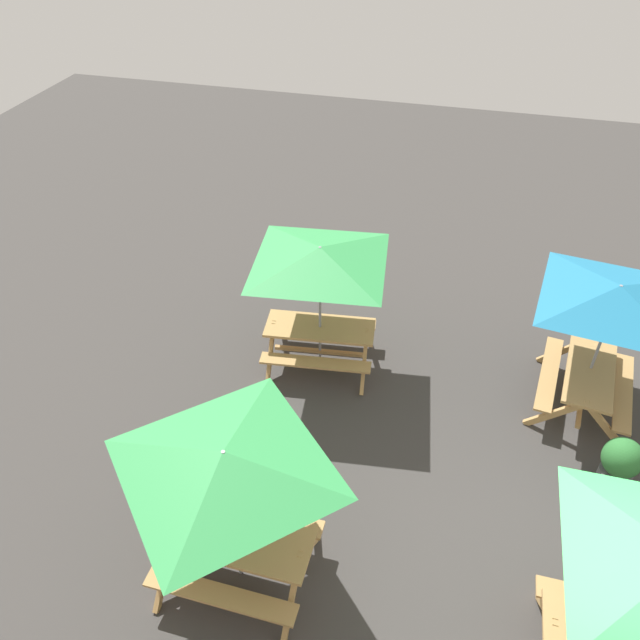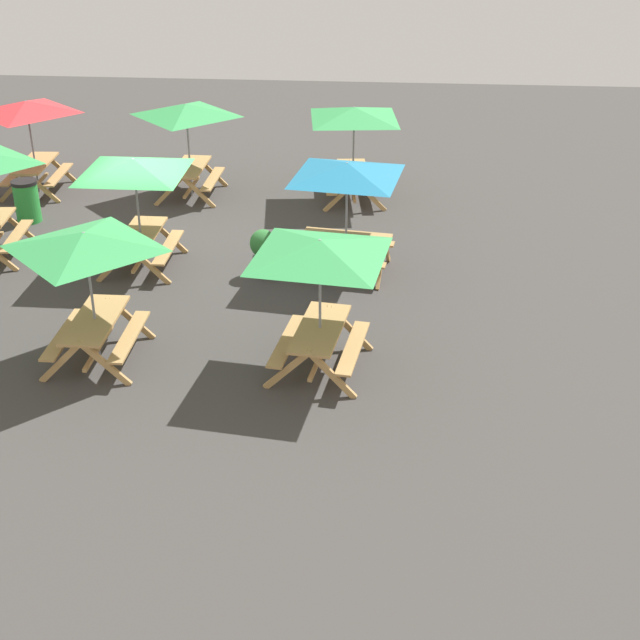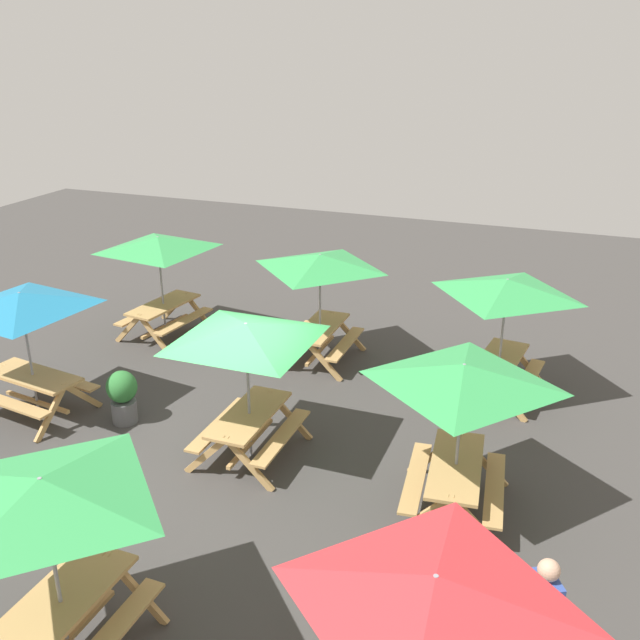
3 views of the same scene
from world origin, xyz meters
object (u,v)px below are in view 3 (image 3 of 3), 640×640
Objects in this scene: picnic_table_4 at (44,505)px; person_standing at (541,624)px; picnic_table_7 at (434,606)px; picnic_table_3 at (506,296)px; picnic_table_8 at (22,310)px; picnic_table_5 at (463,385)px; trash_bin_green at (419,575)px; picnic_table_1 at (159,251)px; picnic_table_2 at (320,269)px; picnic_table_6 at (246,342)px; potted_plant_0 at (123,395)px.

person_standing is at bearing -73.42° from picnic_table_4.
picnic_table_3 is at bearing -0.66° from picnic_table_7.
picnic_table_5 is at bearing -173.13° from picnic_table_8.
picnic_table_7 is 2.55m from trash_bin_green.
person_standing is (-2.74, -1.35, -1.10)m from picnic_table_5.
picnic_table_1 and picnic_table_2 have the same top height.
picnic_table_5 is (4.07, -3.42, 0.00)m from picnic_table_4.
picnic_table_6 is at bearing -0.25° from picnic_table_4.
picnic_table_3 is at bearing -84.48° from picnic_table_1.
trash_bin_green is at bearing -122.41° from picnic_table_1.
picnic_table_8 reaches higher than person_standing.
picnic_table_8 is (-3.64, 7.60, 0.00)m from picnic_table_3.
picnic_table_4 is at bearing 142.12° from picnic_table_8.
picnic_table_7 is at bearing -62.05° from person_standing.
picnic_table_4 is at bearing -179.26° from picnic_table_2.
picnic_table_8 is 2.90× the size of potted_plant_0.
picnic_table_8 is at bearing -175.44° from picnic_table_1.
picnic_table_6 is at bearing 79.30° from picnic_table_5.
trash_bin_green is (-2.31, -3.30, -1.49)m from picnic_table_6.
potted_plant_0 is at bearing 51.21° from picnic_table_7.
potted_plant_0 is (-3.35, 5.96, -1.46)m from picnic_table_3.
picnic_table_3 is 3.80m from picnic_table_5.
picnic_table_2 is 8.13m from picnic_table_4.
picnic_table_2 and picnic_table_3 have the same top height.
person_standing is at bearing -122.79° from picnic_table_6.
person_standing is (-6.79, -8.66, -1.10)m from picnic_table_1.
picnic_table_4 is 1.00× the size of picnic_table_5.
picnic_table_2 is at bearing 92.99° from picnic_table_3.
picnic_table_3 is at bearing -94.42° from picnic_table_2.
trash_bin_green is at bearing -150.17° from picnic_table_2.
picnic_table_1 is at bearing 46.33° from picnic_table_6.
picnic_table_5 is 1.40× the size of person_standing.
person_standing is (-6.79, -4.92, -1.10)m from picnic_table_2.
picnic_table_8 is 7.94m from trash_bin_green.
picnic_table_3 is (-0.26, -7.40, 0.00)m from picnic_table_1.
picnic_table_6 is 4.18m from picnic_table_8.
picnic_table_4 is at bearing 133.92° from picnic_table_5.
picnic_table_8 is (4.23, 4.09, 0.00)m from picnic_table_4.
picnic_table_1 is at bearing 26.49° from picnic_table_4.
picnic_table_6 reaches higher than person_standing.
picnic_table_2 reaches higher than potted_plant_0.
trash_bin_green is 1.01× the size of potted_plant_0.
picnic_table_7 is 9.03m from picnic_table_8.
picnic_table_2 is 1.00× the size of picnic_table_3.
picnic_table_3 is at bearing -146.33° from picnic_table_8.
picnic_table_3 is 8.62m from picnic_table_4.
picnic_table_2 is 5.54m from picnic_table_8.
picnic_table_6 is (4.34, -0.09, 0.00)m from picnic_table_4.
picnic_table_4 is at bearing 86.97° from picnic_table_7.
picnic_table_4 is at bearing 120.97° from trash_bin_green.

